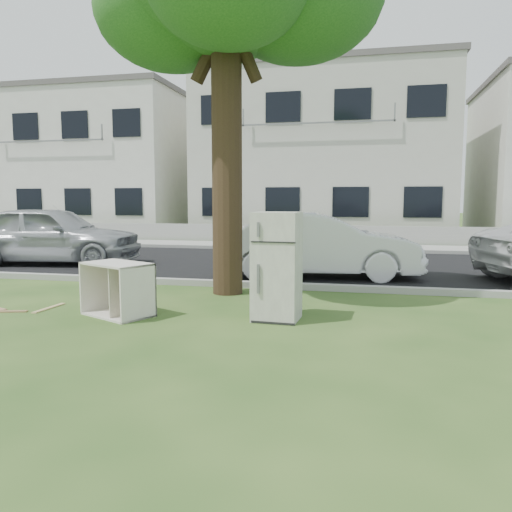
% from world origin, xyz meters
% --- Properties ---
extents(ground, '(120.00, 120.00, 0.00)m').
position_xyz_m(ground, '(0.00, 0.00, 0.00)').
color(ground, '#2A4C1B').
extents(road, '(120.00, 7.00, 0.01)m').
position_xyz_m(road, '(0.00, 6.00, 0.01)').
color(road, black).
rests_on(road, ground).
extents(kerb_near, '(120.00, 0.18, 0.12)m').
position_xyz_m(kerb_near, '(0.00, 2.45, 0.00)').
color(kerb_near, gray).
rests_on(kerb_near, ground).
extents(kerb_far, '(120.00, 0.18, 0.12)m').
position_xyz_m(kerb_far, '(0.00, 9.55, 0.00)').
color(kerb_far, gray).
rests_on(kerb_far, ground).
extents(sidewalk, '(120.00, 2.80, 0.01)m').
position_xyz_m(sidewalk, '(0.00, 11.00, 0.01)').
color(sidewalk, gray).
rests_on(sidewalk, ground).
extents(low_wall, '(120.00, 0.15, 0.70)m').
position_xyz_m(low_wall, '(0.00, 12.60, 0.35)').
color(low_wall, gray).
rests_on(low_wall, ground).
extents(townhouse_left, '(10.20, 8.16, 7.04)m').
position_xyz_m(townhouse_left, '(-12.00, 17.50, 3.52)').
color(townhouse_left, silver).
rests_on(townhouse_left, ground).
extents(townhouse_center, '(11.22, 8.16, 7.44)m').
position_xyz_m(townhouse_center, '(0.00, 17.50, 3.72)').
color(townhouse_center, beige).
rests_on(townhouse_center, ground).
extents(fridge, '(0.66, 0.62, 1.53)m').
position_xyz_m(fridge, '(0.83, 0.02, 0.77)').
color(fridge, beige).
rests_on(fridge, ground).
extents(cabinet, '(1.18, 1.00, 0.78)m').
position_xyz_m(cabinet, '(-1.50, -0.24, 0.39)').
color(cabinet, beige).
rests_on(cabinet, ground).
extents(plank_c, '(0.11, 0.72, 0.02)m').
position_xyz_m(plank_c, '(-2.78, -0.07, 0.01)').
color(plank_c, tan).
rests_on(plank_c, ground).
extents(car_center, '(4.46, 2.03, 1.42)m').
position_xyz_m(car_center, '(1.05, 4.03, 0.71)').
color(car_center, white).
rests_on(car_center, ground).
extents(car_left, '(4.78, 2.44, 1.56)m').
position_xyz_m(car_left, '(-6.05, 4.76, 0.78)').
color(car_left, '#A3A5AA').
rests_on(car_left, ground).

